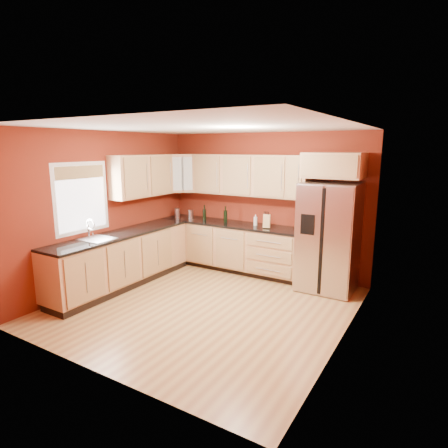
{
  "coord_description": "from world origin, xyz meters",
  "views": [
    {
      "loc": [
        2.95,
        -4.35,
        2.32
      ],
      "look_at": [
        -0.21,
        0.9,
        1.07
      ],
      "focal_mm": 30.0,
      "sensor_mm": 36.0,
      "label": 1
    }
  ],
  "objects_px": {
    "refrigerator": "(328,237)",
    "soap_dispenser": "(255,220)",
    "wine_bottle_a": "(225,214)",
    "canister_left": "(191,214)",
    "knife_block": "(267,221)"
  },
  "relations": [
    {
      "from": "refrigerator",
      "to": "soap_dispenser",
      "type": "relative_size",
      "value": 8.95
    },
    {
      "from": "refrigerator",
      "to": "wine_bottle_a",
      "type": "bearing_deg",
      "value": 177.73
    },
    {
      "from": "canister_left",
      "to": "wine_bottle_a",
      "type": "xyz_separation_m",
      "value": [
        0.78,
        0.05,
        0.07
      ]
    },
    {
      "from": "knife_block",
      "to": "canister_left",
      "type": "bearing_deg",
      "value": 162.24
    },
    {
      "from": "knife_block",
      "to": "soap_dispenser",
      "type": "distance_m",
      "value": 0.28
    },
    {
      "from": "canister_left",
      "to": "knife_block",
      "type": "distance_m",
      "value": 1.68
    },
    {
      "from": "canister_left",
      "to": "soap_dispenser",
      "type": "xyz_separation_m",
      "value": [
        1.41,
        0.08,
        0.01
      ]
    },
    {
      "from": "refrigerator",
      "to": "soap_dispenser",
      "type": "xyz_separation_m",
      "value": [
        -1.38,
        0.11,
        0.13
      ]
    },
    {
      "from": "canister_left",
      "to": "knife_block",
      "type": "bearing_deg",
      "value": -0.43
    },
    {
      "from": "wine_bottle_a",
      "to": "refrigerator",
      "type": "bearing_deg",
      "value": -2.27
    },
    {
      "from": "wine_bottle_a",
      "to": "soap_dispenser",
      "type": "xyz_separation_m",
      "value": [
        0.63,
        0.03,
        -0.06
      ]
    },
    {
      "from": "refrigerator",
      "to": "canister_left",
      "type": "height_order",
      "value": "refrigerator"
    },
    {
      "from": "refrigerator",
      "to": "canister_left",
      "type": "distance_m",
      "value": 2.8
    },
    {
      "from": "soap_dispenser",
      "to": "refrigerator",
      "type": "bearing_deg",
      "value": -4.39
    },
    {
      "from": "canister_left",
      "to": "soap_dispenser",
      "type": "bearing_deg",
      "value": 3.17
    }
  ]
}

